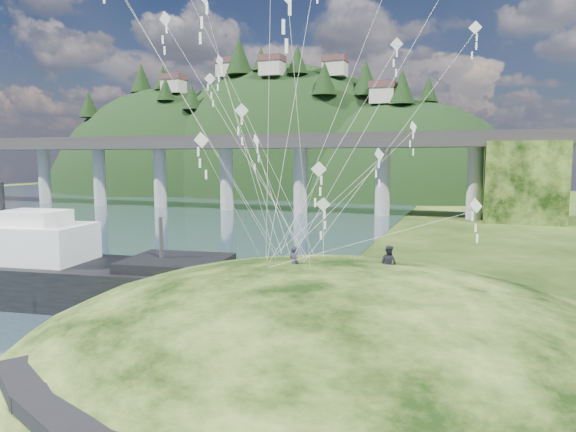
% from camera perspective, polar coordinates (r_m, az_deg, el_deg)
% --- Properties ---
extents(ground, '(320.00, 320.00, 0.00)m').
position_cam_1_polar(ground, '(28.18, -12.31, -15.31)').
color(ground, black).
rests_on(ground, ground).
extents(grass_hill, '(36.00, 32.00, 13.00)m').
position_cam_1_polar(grass_hill, '(27.54, 5.32, -19.13)').
color(grass_hill, black).
rests_on(grass_hill, ground).
extents(bridge, '(160.00, 11.00, 15.00)m').
position_cam_1_polar(bridge, '(100.68, -4.01, 6.08)').
color(bridge, '#2D2B2B').
rests_on(bridge, ground).
extents(far_ridge, '(153.00, 70.00, 94.50)m').
position_cam_1_polar(far_ridge, '(156.37, -2.01, -0.07)').
color(far_ridge, black).
rests_on(far_ridge, ground).
extents(work_barge, '(25.22, 9.69, 8.60)m').
position_cam_1_polar(work_barge, '(40.34, -22.99, -5.82)').
color(work_barge, black).
rests_on(work_barge, ground).
extents(wooden_dock, '(15.91, 3.66, 1.13)m').
position_cam_1_polar(wooden_dock, '(37.23, -18.13, -9.26)').
color(wooden_dock, '#392117').
rests_on(wooden_dock, ground).
extents(kite_flyers, '(5.62, 2.72, 1.98)m').
position_cam_1_polar(kite_flyers, '(27.01, 8.31, -3.24)').
color(kite_flyers, '#272834').
rests_on(kite_flyers, ground).
extents(kite_swarm, '(18.42, 17.91, 21.85)m').
position_cam_1_polar(kite_swarm, '(28.13, 0.65, 17.94)').
color(kite_swarm, white).
rests_on(kite_swarm, ground).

